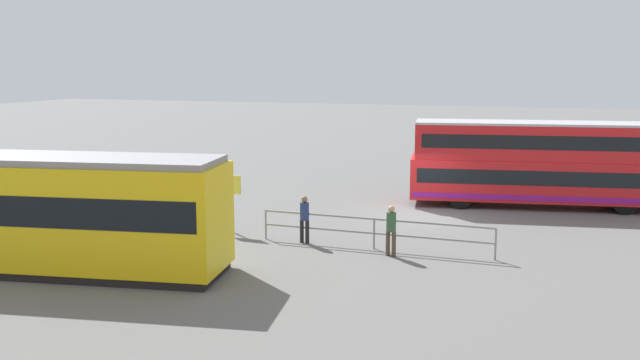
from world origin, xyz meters
name	(u,v)px	position (x,y,z in m)	size (l,w,h in m)	color
ground_plane	(423,216)	(0.00, 0.00, 0.00)	(160.00, 160.00, 0.00)	slate
double_decker_bus	(544,164)	(-4.67, -3.65, 1.94)	(11.90, 4.28, 3.77)	red
tram_yellow	(17,210)	(10.42, 11.70, 1.85)	(13.30, 4.67, 3.57)	yellow
pedestrian_near_railing	(304,216)	(3.15, 5.86, 0.98)	(0.36, 0.36, 1.70)	black
pedestrian_crossing	(391,227)	(-0.15, 6.57, 0.98)	(0.39, 0.39, 1.70)	#4C3F2D
pedestrian_railing	(374,228)	(0.61, 5.86, 0.74)	(8.22, 0.29, 1.08)	gray
info_sign	(228,191)	(6.51, 5.08, 1.56)	(1.11, 0.14, 2.26)	slate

